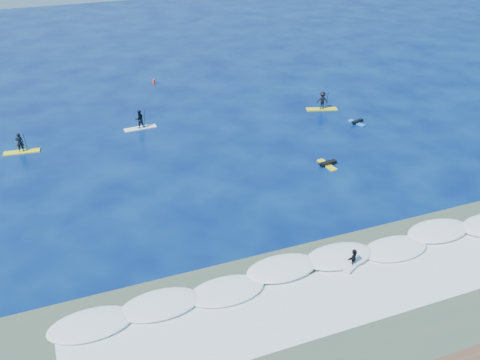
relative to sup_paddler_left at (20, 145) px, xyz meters
name	(u,v)px	position (x,y,z in m)	size (l,w,h in m)	color
ground	(265,191)	(17.89, -14.36, -0.69)	(160.00, 160.00, 0.00)	#030C43
shallow_water	(360,304)	(17.89, -28.36, -0.68)	(90.00, 13.00, 0.01)	#3B513F
breaking_wave	(327,264)	(17.89, -24.36, -0.69)	(40.00, 6.00, 0.30)	white
whitewater	(351,293)	(17.89, -27.36, -0.69)	(34.00, 5.00, 0.02)	silver
sup_paddler_left	(20,145)	(0.00, 0.00, 0.00)	(3.21, 1.12, 2.21)	yellow
sup_paddler_center	(140,121)	(11.20, 1.30, 0.15)	(3.23, 0.96, 2.24)	white
sup_paddler_right	(322,102)	(30.50, -0.85, 0.22)	(3.41, 1.80, 2.32)	yellow
prone_paddler_near	(327,164)	(24.68, -12.38, -0.53)	(1.80, 2.30, 0.47)	yellow
prone_paddler_far	(357,122)	(32.03, -5.44, -0.55)	(1.55, 2.03, 0.41)	blue
wave_surfer	(354,258)	(19.27, -25.26, 0.04)	(1.73, 1.29, 1.25)	white
marker_buoy	(154,81)	(15.58, 13.91, -0.38)	(0.30, 0.30, 0.71)	#FF2B16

